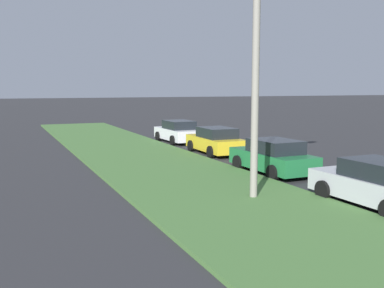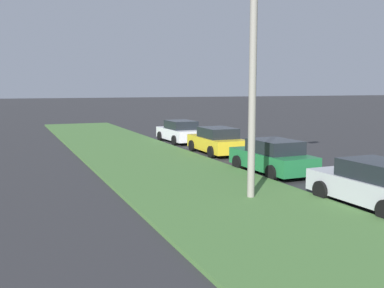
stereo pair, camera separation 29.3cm
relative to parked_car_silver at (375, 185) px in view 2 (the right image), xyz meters
name	(u,v)px [view 2 (the right image)]	position (x,y,z in m)	size (l,w,h in m)	color
grass_median	(198,186)	(4.66, 3.89, -0.66)	(60.00, 6.00, 0.12)	#477238
parked_car_silver	(375,185)	(0.00, 0.00, 0.00)	(4.33, 2.08, 1.47)	#B2B5BA
parked_car_green	(272,157)	(5.89, -0.09, 0.00)	(4.34, 2.09, 1.47)	#1E6B38
parked_car_yellow	(217,141)	(11.97, -0.38, 0.00)	(4.33, 2.08, 1.47)	gold
parked_car_white	(180,132)	(17.58, -0.37, 0.00)	(4.34, 2.09, 1.47)	silver
streetlight	(261,65)	(2.34, 2.73, 3.67)	(1.06, 2.81, 7.50)	gray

